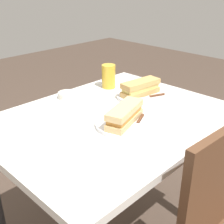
% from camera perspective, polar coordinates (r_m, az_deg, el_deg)
% --- Properties ---
extents(dining_table, '(0.97, 0.75, 0.76)m').
position_cam_1_polar(dining_table, '(1.29, 0.00, -6.37)').
color(dining_table, silver).
rests_on(dining_table, ground).
extents(plate_near, '(0.23, 0.23, 0.01)m').
position_cam_1_polar(plate_near, '(1.14, 2.44, -2.35)').
color(plate_near, white).
rests_on(plate_near, dining_table).
extents(baguette_sandwich_near, '(0.22, 0.13, 0.07)m').
position_cam_1_polar(baguette_sandwich_near, '(1.12, 2.48, -0.47)').
color(baguette_sandwich_near, '#DBB77A').
rests_on(baguette_sandwich_near, plate_near).
extents(knife_near, '(0.17, 0.08, 0.01)m').
position_cam_1_polar(knife_near, '(1.13, 4.99, -2.16)').
color(knife_near, silver).
rests_on(knife_near, plate_near).
extents(plate_far, '(0.23, 0.23, 0.01)m').
position_cam_1_polar(plate_far, '(1.42, 5.47, 3.13)').
color(plate_far, white).
rests_on(plate_far, dining_table).
extents(baguette_sandwich_far, '(0.20, 0.09, 0.07)m').
position_cam_1_polar(baguette_sandwich_far, '(1.40, 5.54, 4.71)').
color(baguette_sandwich_far, tan).
rests_on(baguette_sandwich_far, plate_far).
extents(knife_far, '(0.17, 0.08, 0.01)m').
position_cam_1_polar(knife_far, '(1.38, 7.36, 2.98)').
color(knife_far, silver).
rests_on(knife_far, plate_far).
extents(beer_glass, '(0.07, 0.07, 0.12)m').
position_cam_1_polar(beer_glass, '(1.52, -0.66, 6.93)').
color(beer_glass, gold).
rests_on(beer_glass, dining_table).
extents(olive_bowl, '(0.08, 0.08, 0.03)m').
position_cam_1_polar(olive_bowl, '(1.41, -8.79, 3.27)').
color(olive_bowl, silver).
rests_on(olive_bowl, dining_table).
extents(paper_napkin, '(0.18, 0.18, 0.00)m').
position_cam_1_polar(paper_napkin, '(1.18, -14.43, -2.65)').
color(paper_napkin, white).
rests_on(paper_napkin, dining_table).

